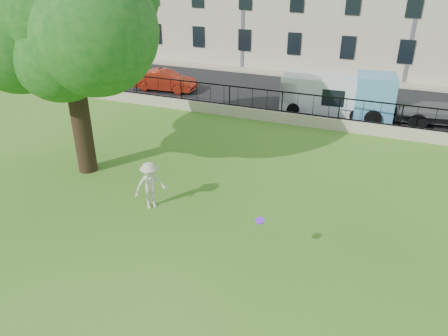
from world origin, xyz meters
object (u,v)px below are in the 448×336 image
at_px(tree, 62,7).
at_px(red_sedan, 165,81).
at_px(white_van, 327,95).
at_px(man, 150,185).
at_px(frisbee, 260,221).
at_px(blue_truck, 413,101).

xyz_separation_m(tree, red_sedan, (-2.42, 11.49, -5.86)).
distance_m(red_sedan, white_van, 10.71).
distance_m(man, white_van, 13.29).
relative_size(man, white_van, 0.35).
bearing_deg(frisbee, white_van, 92.00).
bearing_deg(red_sedan, frisbee, -147.10).
bearing_deg(tree, red_sedan, 101.91).
height_order(red_sedan, white_van, white_van).
bearing_deg(blue_truck, red_sedan, 170.38).
relative_size(frisbee, blue_truck, 0.05).
bearing_deg(man, frisbee, -68.26).
bearing_deg(man, blue_truck, 7.83).
height_order(frisbee, red_sedan, frisbee).
xyz_separation_m(white_van, blue_truck, (4.50, 0.00, 0.20)).
relative_size(tree, blue_truck, 1.64).
xyz_separation_m(man, white_van, (4.09, 12.65, 0.17)).
relative_size(frisbee, red_sedan, 0.07).
relative_size(tree, frisbee, 36.52).
bearing_deg(white_van, red_sedan, 173.99).
xyz_separation_m(frisbee, blue_truck, (4.00, 14.34, -0.30)).
distance_m(white_van, blue_truck, 4.50).
bearing_deg(blue_truck, white_van, 172.42).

